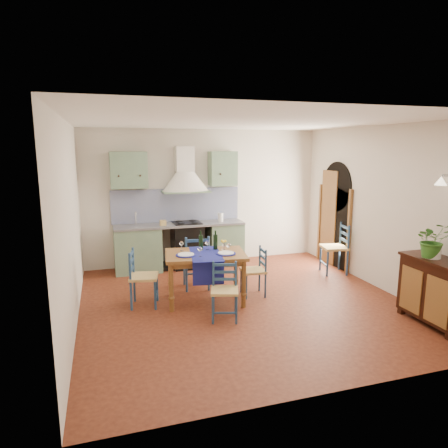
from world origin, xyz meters
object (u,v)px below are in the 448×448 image
(dining_table, at_px, (206,259))
(potted_plant, at_px, (433,240))
(sideboard, at_px, (437,289))
(chair_near, at_px, (225,290))

(dining_table, height_order, potted_plant, potted_plant)
(dining_table, bearing_deg, sideboard, -32.03)
(dining_table, relative_size, chair_near, 1.66)
(dining_table, bearing_deg, potted_plant, -30.71)
(chair_near, bearing_deg, dining_table, 97.06)
(dining_table, height_order, sideboard, dining_table)
(dining_table, xyz_separation_m, potted_plant, (2.78, -1.65, 0.48))
(chair_near, relative_size, potted_plant, 1.64)
(chair_near, height_order, potted_plant, potted_plant)
(chair_near, bearing_deg, potted_plant, -19.12)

